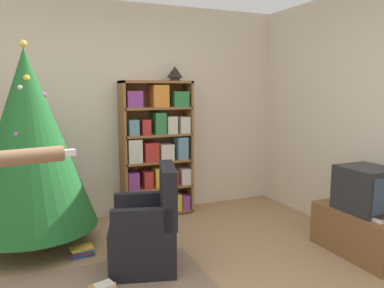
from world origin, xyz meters
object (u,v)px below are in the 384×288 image
(christmas_tree, at_px, (29,140))
(armchair, at_px, (147,233))
(television, at_px, (366,189))
(bookshelf, at_px, (157,150))
(table_lamp, at_px, (175,73))

(christmas_tree, relative_size, armchair, 2.21)
(television, height_order, christmas_tree, christmas_tree)
(television, distance_m, christmas_tree, 3.24)
(bookshelf, distance_m, table_lamp, 0.99)
(television, xyz_separation_m, table_lamp, (-1.20, 1.88, 1.13))
(television, bearing_deg, armchair, 164.35)
(bookshelf, bearing_deg, television, -52.14)
(television, height_order, armchair, armchair)
(bookshelf, height_order, television, bookshelf)
(television, bearing_deg, bookshelf, 127.86)
(christmas_tree, bearing_deg, armchair, -43.09)
(television, xyz_separation_m, christmas_tree, (-2.89, 1.40, 0.44))
(bookshelf, bearing_deg, table_lamp, 1.45)
(bookshelf, relative_size, television, 3.56)
(armchair, bearing_deg, bookshelf, 173.95)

